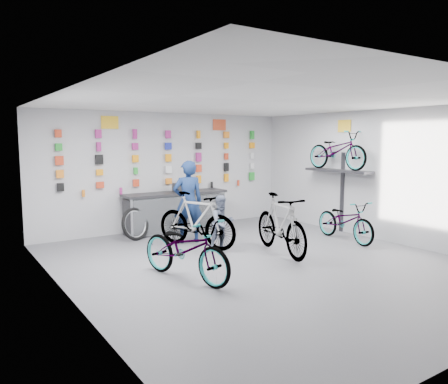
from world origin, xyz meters
TOP-DOWN VIEW (x-y plane):
  - floor at (0.00, 0.00)m, footprint 8.00×8.00m
  - ceiling at (0.00, 0.00)m, footprint 8.00×8.00m
  - wall_back at (0.00, 4.00)m, footprint 7.00×0.00m
  - wall_left at (-3.50, 0.00)m, footprint 0.00×8.00m
  - wall_right at (3.50, 0.00)m, footprint 0.00×8.00m
  - counter at (0.00, 3.54)m, footprint 2.70×0.66m
  - merch_wall at (-0.03, 3.93)m, footprint 5.57×0.08m
  - wall_bracket at (3.33, 1.20)m, footprint 0.39×1.90m
  - sign_left at (-1.50, 3.98)m, footprint 0.42×0.02m
  - sign_right at (1.60, 3.98)m, footprint 0.42×0.02m
  - sign_side at (3.48, 1.20)m, footprint 0.02×0.40m
  - bike_left at (-1.66, -0.02)m, footprint 1.18×2.09m
  - bike_center at (0.74, 0.38)m, footprint 1.00×2.11m
  - bike_right at (2.74, 0.43)m, footprint 0.84×1.86m
  - bike_service at (-0.42, 1.80)m, footprint 1.34×2.05m
  - bike_wall at (3.25, 1.20)m, footprint 0.63×1.80m
  - clerk at (-0.33, 2.30)m, footprint 0.77×0.60m
  - customer at (-0.07, 1.31)m, footprint 0.57×0.44m
  - spare_wheel at (-1.25, 3.17)m, footprint 0.81×0.46m
  - register at (0.12, 3.55)m, footprint 0.30×0.32m

SIDE VIEW (x-z plane):
  - floor at x=0.00m, z-range 0.00..0.00m
  - spare_wheel at x=-1.25m, z-range -0.01..0.76m
  - bike_right at x=2.74m, z-range 0.00..0.94m
  - counter at x=0.00m, z-range -0.01..0.99m
  - bike_left at x=-1.66m, z-range 0.00..1.04m
  - customer at x=-0.07m, z-range 0.00..1.16m
  - bike_service at x=-0.42m, z-range 0.00..1.20m
  - bike_center at x=0.74m, z-range 0.00..1.22m
  - clerk at x=-0.33m, z-range 0.00..1.86m
  - register at x=0.12m, z-range 1.00..1.22m
  - wall_bracket at x=3.33m, z-range 0.46..2.46m
  - wall_back at x=0.00m, z-range -2.00..5.00m
  - wall_left at x=-3.50m, z-range -2.50..5.50m
  - wall_right at x=3.50m, z-range -2.50..5.50m
  - merch_wall at x=-0.03m, z-range 1.01..2.58m
  - bike_wall at x=3.25m, z-range 1.58..2.53m
  - sign_side at x=3.48m, z-range 2.50..2.80m
  - sign_left at x=-1.50m, z-range 2.57..2.87m
  - sign_right at x=1.60m, z-range 2.57..2.87m
  - ceiling at x=0.00m, z-range 3.00..3.00m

